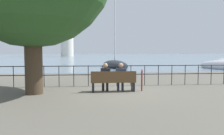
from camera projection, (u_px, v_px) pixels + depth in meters
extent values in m
plane|color=#605B51|center=(113.00, 91.00, 9.54)|extent=(1000.00, 1000.00, 0.00)
cube|color=slate|center=(91.00, 55.00, 166.98)|extent=(600.00, 300.00, 0.01)
cylinder|color=#423323|center=(34.00, 59.00, 8.89)|extent=(0.70, 0.70, 2.89)
cube|color=brown|center=(113.00, 82.00, 9.51)|extent=(1.95, 0.45, 0.05)
cube|color=brown|center=(114.00, 77.00, 9.29)|extent=(1.95, 0.04, 0.45)
cube|color=black|center=(93.00, 87.00, 9.44)|extent=(0.10, 0.41, 0.40)
cube|color=black|center=(133.00, 87.00, 9.61)|extent=(0.10, 0.41, 0.40)
cylinder|color=black|center=(103.00, 86.00, 9.64)|extent=(0.11, 0.11, 0.45)
cylinder|color=black|center=(107.00, 86.00, 9.65)|extent=(0.11, 0.11, 0.45)
cube|color=black|center=(105.00, 80.00, 9.54)|extent=(0.35, 0.26, 0.14)
cube|color=black|center=(105.00, 75.00, 9.44)|extent=(0.41, 0.24, 0.57)
sphere|color=#A87A5B|center=(105.00, 66.00, 9.41)|extent=(0.21, 0.21, 0.21)
cylinder|color=#2D3347|center=(118.00, 86.00, 9.70)|extent=(0.11, 0.11, 0.45)
cylinder|color=#2D3347|center=(123.00, 86.00, 9.72)|extent=(0.11, 0.11, 0.45)
cube|color=#2D3347|center=(121.00, 80.00, 9.61)|extent=(0.37, 0.26, 0.14)
cube|color=#2D3347|center=(121.00, 75.00, 9.50)|extent=(0.44, 0.24, 0.57)
sphere|color=#A87A5B|center=(121.00, 65.00, 9.48)|extent=(0.21, 0.21, 0.21)
cylinder|color=black|center=(13.00, 77.00, 10.63)|extent=(0.04, 0.04, 1.05)
cylinder|color=black|center=(29.00, 76.00, 10.70)|extent=(0.04, 0.04, 1.05)
cylinder|color=black|center=(44.00, 76.00, 10.78)|extent=(0.04, 0.04, 1.05)
cylinder|color=black|center=(59.00, 76.00, 10.85)|extent=(0.04, 0.04, 1.05)
cylinder|color=black|center=(74.00, 76.00, 10.92)|extent=(0.04, 0.04, 1.05)
cylinder|color=black|center=(88.00, 76.00, 11.00)|extent=(0.04, 0.04, 1.05)
cylinder|color=black|center=(103.00, 76.00, 11.07)|extent=(0.04, 0.04, 1.05)
cylinder|color=black|center=(117.00, 75.00, 11.14)|extent=(0.04, 0.04, 1.05)
cylinder|color=black|center=(131.00, 75.00, 11.22)|extent=(0.04, 0.04, 1.05)
cylinder|color=black|center=(145.00, 75.00, 11.29)|extent=(0.04, 0.04, 1.05)
cylinder|color=black|center=(158.00, 75.00, 11.36)|extent=(0.04, 0.04, 1.05)
cylinder|color=black|center=(172.00, 75.00, 11.44)|extent=(0.04, 0.04, 1.05)
cylinder|color=black|center=(185.00, 75.00, 11.51)|extent=(0.04, 0.04, 1.05)
cylinder|color=black|center=(198.00, 75.00, 11.58)|extent=(0.04, 0.04, 1.05)
cylinder|color=black|center=(211.00, 74.00, 11.66)|extent=(0.04, 0.04, 1.05)
cylinder|color=black|center=(224.00, 74.00, 11.73)|extent=(0.04, 0.04, 1.05)
cylinder|color=black|center=(110.00, 66.00, 11.07)|extent=(15.25, 0.04, 0.04)
cylinder|color=black|center=(110.00, 75.00, 11.10)|extent=(15.25, 0.04, 0.04)
cylinder|color=maroon|center=(142.00, 81.00, 9.63)|extent=(0.06, 0.06, 0.86)
cone|color=maroon|center=(142.00, 70.00, 9.60)|extent=(0.09, 0.09, 0.12)
ellipsoid|color=black|center=(115.00, 65.00, 25.14)|extent=(3.30, 6.98, 1.16)
cylinder|color=silver|center=(115.00, 12.00, 24.73)|extent=(0.14, 0.14, 11.42)
cylinder|color=silver|center=(67.00, 32.00, 97.04)|extent=(5.59, 5.59, 21.74)
cylinder|color=#2D2D33|center=(67.00, 4.00, 96.20)|extent=(3.92, 3.92, 2.65)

